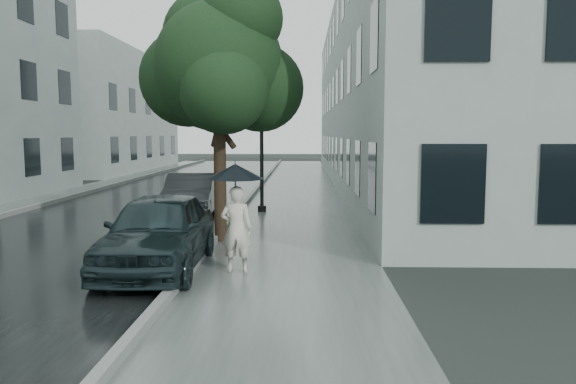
{
  "coord_description": "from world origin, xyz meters",
  "views": [
    {
      "loc": [
        0.5,
        -9.06,
        2.55
      ],
      "look_at": [
        0.17,
        2.79,
        1.3
      ],
      "focal_mm": 35.0,
      "sensor_mm": 36.0,
      "label": 1
    }
  ],
  "objects_px": {
    "pedestrian": "(237,229)",
    "car_far": "(191,195)",
    "lamp_post": "(257,128)",
    "street_tree": "(219,65)",
    "car_near": "(159,231)"
  },
  "relations": [
    {
      "from": "pedestrian",
      "to": "car_far",
      "type": "relative_size",
      "value": 0.4
    },
    {
      "from": "lamp_post",
      "to": "car_far",
      "type": "relative_size",
      "value": 1.18
    },
    {
      "from": "pedestrian",
      "to": "car_far",
      "type": "xyz_separation_m",
      "value": [
        -2.22,
        6.85,
        -0.14
      ]
    },
    {
      "from": "street_tree",
      "to": "lamp_post",
      "type": "relative_size",
      "value": 1.27
    },
    {
      "from": "street_tree",
      "to": "car_near",
      "type": "height_order",
      "value": "street_tree"
    },
    {
      "from": "pedestrian",
      "to": "car_near",
      "type": "bearing_deg",
      "value": -3.44
    },
    {
      "from": "street_tree",
      "to": "lamp_post",
      "type": "xyz_separation_m",
      "value": [
        0.45,
        4.87,
        -1.39
      ]
    },
    {
      "from": "lamp_post",
      "to": "car_far",
      "type": "bearing_deg",
      "value": -164.3
    },
    {
      "from": "pedestrian",
      "to": "car_far",
      "type": "distance_m",
      "value": 7.2
    },
    {
      "from": "pedestrian",
      "to": "car_near",
      "type": "distance_m",
      "value": 1.49
    },
    {
      "from": "pedestrian",
      "to": "car_near",
      "type": "relative_size",
      "value": 0.38
    },
    {
      "from": "pedestrian",
      "to": "street_tree",
      "type": "height_order",
      "value": "street_tree"
    },
    {
      "from": "street_tree",
      "to": "car_far",
      "type": "height_order",
      "value": "street_tree"
    },
    {
      "from": "street_tree",
      "to": "pedestrian",
      "type": "bearing_deg",
      "value": -76.6
    },
    {
      "from": "pedestrian",
      "to": "car_near",
      "type": "xyz_separation_m",
      "value": [
        -1.48,
        0.17,
        -0.08
      ]
    }
  ]
}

